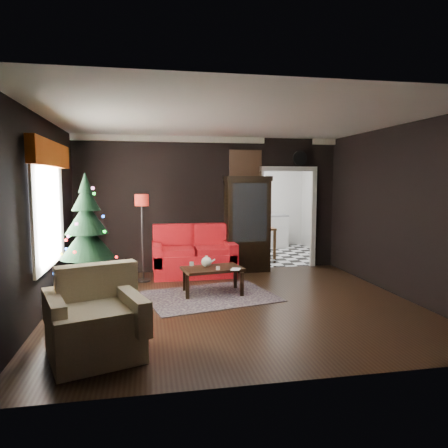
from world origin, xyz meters
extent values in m
plane|color=black|center=(0.00, 0.00, 0.00)|extent=(5.50, 5.50, 0.00)
plane|color=white|center=(0.00, 0.00, 2.80)|extent=(5.50, 5.50, 0.00)
plane|color=black|center=(0.00, 2.50, 1.40)|extent=(5.50, 0.00, 5.50)
plane|color=black|center=(0.00, -2.50, 1.40)|extent=(5.50, 0.00, 5.50)
plane|color=black|center=(-2.75, 0.00, 1.40)|extent=(0.00, 5.50, 5.50)
plane|color=black|center=(2.75, 0.00, 1.40)|extent=(0.00, 5.50, 5.50)
cube|color=white|center=(-2.71, 0.20, 1.45)|extent=(0.05, 1.60, 1.40)
cube|color=#742C06|center=(-2.63, 0.20, 2.27)|extent=(0.12, 2.10, 0.35)
plane|color=white|center=(1.70, 4.00, 0.00)|extent=(3.00, 3.00, 0.00)
cube|color=white|center=(1.70, 5.45, 1.70)|extent=(0.70, 0.06, 0.70)
cube|color=#644856|center=(-0.31, 0.47, 0.01)|extent=(2.31, 1.89, 0.01)
cylinder|color=beige|center=(-0.57, 0.87, 0.48)|extent=(0.09, 0.09, 0.06)
cylinder|color=silver|center=(-0.18, 0.45, 0.48)|extent=(0.08, 0.08, 0.06)
imported|color=#8E7151|center=(0.03, 0.42, 0.55)|extent=(0.14, 0.07, 0.20)
cylinder|color=white|center=(1.95, 2.45, 2.38)|extent=(0.32, 0.32, 0.06)
cube|color=#9F5F39|center=(0.75, 2.46, 2.25)|extent=(0.62, 0.05, 0.52)
cube|color=white|center=(1.70, 5.20, 0.45)|extent=(1.80, 0.60, 0.90)
camera|label=1|loc=(-1.29, -6.02, 1.89)|focal=32.89mm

